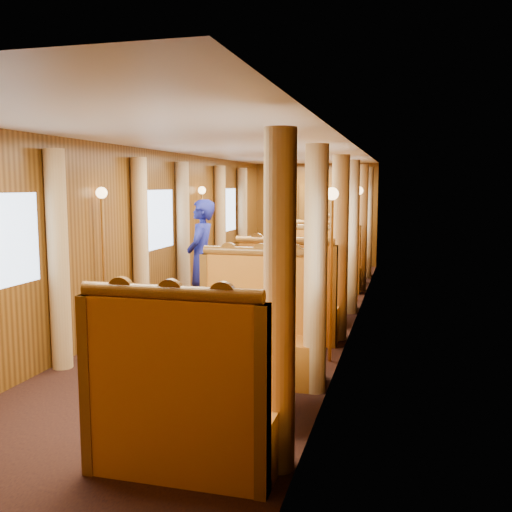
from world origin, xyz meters
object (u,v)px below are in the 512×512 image
(banquette_near_aft, at_px, (257,337))
(banquette_mid_fwd, at_px, (287,308))
(banquette_near_fwd, at_px, (182,413))
(table_mid, at_px, (301,296))
(banquette_far_aft, at_px, (338,256))
(table_far, at_px, (332,264))
(banquette_far_fwd, at_px, (325,269))
(rose_vase_far, at_px, (334,237))
(banquette_mid_aft, at_px, (312,282))
(teapot_right, at_px, (220,326))
(table_near, at_px, (227,373))
(fruit_plate, at_px, (255,334))
(passenger, at_px, (310,264))
(teapot_back, at_px, (217,319))
(rose_vase_mid, at_px, (300,259))
(teapot_left, at_px, (204,324))
(steward, at_px, (201,258))
(tea_tray, at_px, (209,331))

(banquette_near_aft, relative_size, banquette_mid_fwd, 1.00)
(banquette_near_fwd, bearing_deg, table_mid, 90.00)
(banquette_far_aft, bearing_deg, table_far, -90.00)
(banquette_far_fwd, height_order, rose_vase_far, banquette_far_fwd)
(table_mid, bearing_deg, banquette_mid_aft, 90.00)
(teapot_right, bearing_deg, banquette_near_aft, 106.29)
(banquette_near_aft, bearing_deg, table_near, -90.00)
(fruit_plate, bearing_deg, teapot_right, 173.26)
(table_mid, xyz_separation_m, banquette_mid_aft, (0.00, 1.01, 0.05))
(fruit_plate, distance_m, passenger, 4.40)
(rose_vase_far, bearing_deg, banquette_far_fwd, -91.53)
(teapot_back, bearing_deg, passenger, 110.25)
(banquette_mid_fwd, distance_m, rose_vase_mid, 1.12)
(banquette_mid_aft, bearing_deg, teapot_left, -92.15)
(steward, bearing_deg, teapot_right, 18.78)
(tea_tray, bearing_deg, banquette_far_aft, 89.03)
(banquette_near_fwd, distance_m, banquette_mid_aft, 5.53)
(table_mid, bearing_deg, banquette_far_fwd, 90.00)
(table_mid, relative_size, banquette_mid_fwd, 0.78)
(banquette_far_fwd, xyz_separation_m, banquette_far_aft, (0.00, 2.03, 0.00))
(banquette_mid_fwd, distance_m, banquette_far_aft, 5.53)
(banquette_near_aft, height_order, rose_vase_far, banquette_near_aft)
(table_mid, xyz_separation_m, tea_tray, (-0.14, -3.57, 0.38))
(banquette_near_aft, bearing_deg, banquette_mid_aft, 90.00)
(table_far, xyz_separation_m, banquette_far_fwd, (0.00, -1.01, 0.05))
(fruit_plate, bearing_deg, teapot_back, 150.94)
(teapot_left, relative_size, fruit_plate, 0.67)
(table_mid, xyz_separation_m, teapot_back, (-0.12, -3.41, 0.45))
(banquette_near_aft, relative_size, teapot_right, 9.44)
(banquette_far_aft, distance_m, passenger, 3.76)
(teapot_right, bearing_deg, teapot_left, -162.48)
(table_near, relative_size, rose_vase_far, 2.92)
(banquette_far_aft, xyz_separation_m, rose_vase_far, (0.03, -0.99, 0.50))
(rose_vase_mid, bearing_deg, banquette_mid_aft, 88.74)
(banquette_near_fwd, distance_m, table_far, 8.01)
(banquette_far_fwd, bearing_deg, teapot_back, -91.12)
(rose_vase_mid, bearing_deg, passenger, 88.33)
(banquette_near_fwd, relative_size, rose_vase_far, 3.72)
(rose_vase_mid, bearing_deg, fruit_plate, -85.19)
(banquette_mid_aft, xyz_separation_m, table_far, (0.00, 2.49, -0.05))
(banquette_far_fwd, bearing_deg, banquette_near_aft, -90.00)
(rose_vase_mid, height_order, steward, steward)
(teapot_back, bearing_deg, teapot_left, -85.71)
(banquette_mid_fwd, bearing_deg, tea_tray, -93.05)
(table_mid, relative_size, teapot_back, 5.92)
(banquette_mid_aft, distance_m, teapot_right, 4.62)
(tea_tray, xyz_separation_m, steward, (-1.39, 3.59, 0.12))
(banquette_mid_aft, bearing_deg, table_mid, -90.00)
(banquette_far_fwd, distance_m, passenger, 1.75)
(rose_vase_mid, bearing_deg, tea_tray, -91.83)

